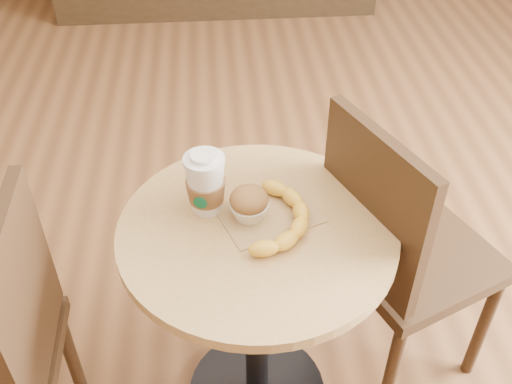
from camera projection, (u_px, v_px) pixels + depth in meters
The scene contains 6 objects.
cafe_table at pixel (257, 285), 1.62m from camera, with size 0.70×0.70×0.75m.
chair_right at pixel (398, 250), 1.72m from camera, with size 0.56×0.56×0.97m.
kraft_bag at pixel (269, 214), 1.52m from camera, with size 0.24×0.18×0.00m, color #9B794B.
coffee_cup at pixel (206, 185), 1.49m from camera, with size 0.10×0.11×0.17m.
muffin at pixel (249, 204), 1.48m from camera, with size 0.10×0.10×0.09m.
banana at pixel (281, 216), 1.48m from camera, with size 0.18×0.29×0.04m, color gold, non-canonical shape.
Camera 1 is at (-0.06, -1.08, 1.77)m, focal length 42.00 mm.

